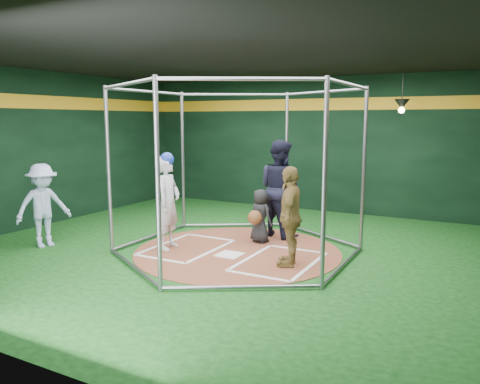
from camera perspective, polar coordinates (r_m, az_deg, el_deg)
The scene contains 12 objects.
room_shell at distance 8.40m, azimuth -0.30°, elevation 4.33°, with size 10.10×9.10×3.53m.
clay_disc at distance 8.71m, azimuth -0.31°, elevation -7.22°, with size 3.80×3.80×0.01m, color brown.
home_plate at distance 8.45m, azimuth -1.28°, elevation -7.64°, with size 0.43×0.43×0.01m, color white.
batter_box_left at distance 8.98m, azimuth -6.46°, elevation -6.71°, with size 1.17×1.77×0.01m.
batter_box_right at distance 8.10m, azimuth 4.83°, elevation -8.43°, with size 1.17×1.77×0.01m.
batting_cage at distance 8.42m, azimuth -0.32°, elevation 2.60°, with size 4.05×4.67×3.00m.
pendant_lamp_near at distance 11.12m, azimuth 19.12°, elevation 10.04°, with size 0.34×0.34×0.90m.
batter_figure at distance 8.79m, azimuth -8.77°, elevation -1.12°, with size 0.51×0.69×1.81m.
visitor_leopard at distance 7.74m, azimuth 6.14°, elevation -2.95°, with size 0.97×0.40×1.66m, color tan.
catcher_figure at distance 9.19m, azimuth 2.42°, elevation -2.94°, with size 0.59×0.62×1.05m.
umpire at distance 9.67m, azimuth 4.88°, elevation 0.45°, with size 0.97×0.76×2.00m, color black.
bystander_blue at distance 9.64m, azimuth -22.88°, elevation -1.53°, with size 1.03×0.59×1.59m, color #ADBFE5.
Camera 1 is at (3.97, -7.37, 2.42)m, focal length 35.00 mm.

